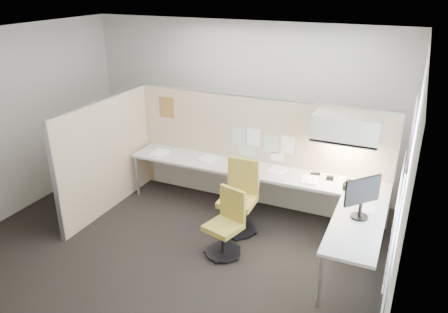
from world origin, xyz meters
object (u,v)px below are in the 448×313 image
at_px(chair_right, 226,225).
at_px(monitor, 362,195).
at_px(desk, 269,184).
at_px(chair_left, 239,199).
at_px(phone, 351,186).

height_order(chair_right, monitor, monitor).
height_order(desk, monitor, monitor).
relative_size(chair_left, phone, 4.36).
bearing_deg(chair_left, chair_right, -85.00).
distance_m(chair_right, monitor, 1.76).
height_order(desk, chair_right, chair_right).
relative_size(desk, chair_right, 4.50).
bearing_deg(phone, chair_left, -152.90).
distance_m(desk, chair_right, 1.08).
relative_size(chair_left, chair_right, 1.16).
xyz_separation_m(desk, chair_left, (-0.31, -0.41, -0.12)).
distance_m(chair_left, phone, 1.56).
distance_m(chair_right, phone, 1.80).
distance_m(chair_left, chair_right, 0.63).
bearing_deg(monitor, desk, 105.35).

